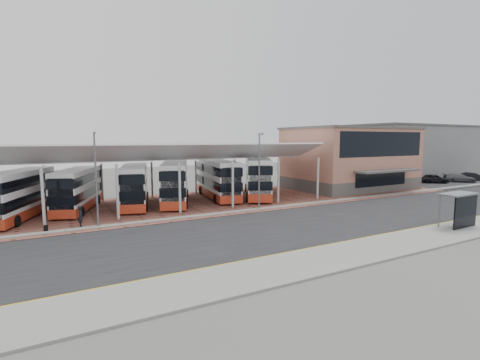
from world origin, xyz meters
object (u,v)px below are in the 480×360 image
Objects in this scene: bus_1 at (78,190)px; bus_3 at (175,183)px; carpark_car_a at (434,178)px; carpark_car_b at (459,178)px; terminal at (350,158)px; bus_5 at (257,177)px; carpark_car_c at (472,176)px; bus_0 at (19,195)px; bus_shelter at (463,206)px; bus_4 at (217,179)px; pedestrian at (81,216)px; bus_2 at (135,186)px.

bus_1 is 10.32m from bus_3.
carpark_car_a is 0.91× the size of carpark_car_b.
terminal is 16.87m from bus_5.
bus_5 is at bearing 117.38° from carpark_car_c.
bus_0 is at bearing 119.44° from carpark_car_c.
carpark_car_b is (65.15, -3.58, -1.50)m from bus_0.
terminal is 24.68m from bus_shelter.
bus_5 is (5.10, -1.40, 0.11)m from bus_4.
bus_0 is 2.58× the size of carpark_car_c.
pedestrian is 64.85m from carpark_car_c.
bus_4 reaches higher than bus_3.
bus_3 reaches higher than pedestrian.
bus_4 is at bearing 177.10° from terminal.
bus_3 is 54.34m from carpark_car_c.
bus_0 is 39.64m from bus_shelter.
bus_2 is 54.50m from carpark_car_b.
bus_0 reaches higher than carpark_car_b.
bus_0 is 0.94× the size of bus_4.
carpark_car_c is (43.24, -3.63, -1.75)m from bus_5.
bus_4 is 44.28m from carpark_car_b.
carpark_car_c is (69.56, -3.33, -1.51)m from bus_0.
bus_4 is at bearing 115.10° from bus_shelter.
carpark_car_a is at bearing 23.71° from bus_5.
terminal is at bearing -89.82° from pedestrian.
bus_shelter is (-9.95, -22.41, -2.76)m from terminal.
carpark_car_a is at bearing -95.80° from pedestrian.
pedestrian is at bearing 133.65° from carpark_car_a.
bus_5 is at bearing 130.19° from carpark_car_b.
bus_0 is 0.99× the size of bus_2.
carpark_car_b is (54.26, -4.93, -1.51)m from bus_2.
bus_3 is at bearing -154.75° from bus_5.
terminal reaches higher than bus_1.
bus_2 is 3.14× the size of bus_shelter.
bus_5 reaches higher than bus_shelter.
terminal reaches higher than pedestrian.
bus_3 is 28.77m from bus_shelter.
bus_2 is at bearing 125.47° from carpark_car_a.
pedestrian is at bearing -73.45° from bus_1.
bus_3 is (15.41, 0.86, 0.13)m from bus_0.
pedestrian is at bearing -145.85° from bus_4.
bus_1 is at bearing 138.25° from bus_shelter.
bus_5 is 2.42× the size of carpark_car_b.
bus_0 is at bearing -142.58° from bus_1.
carpark_car_b is (60.38, 2.50, -0.15)m from pedestrian.
bus_2 is (-32.16, 0.75, -2.35)m from terminal.
pedestrian is (-0.35, -7.77, -1.27)m from bus_1.
terminal reaches higher than carpark_car_a.
carpark_car_c is at bearing 14.70° from bus_1.
bus_2 is at bearing 178.66° from terminal.
carpark_car_a is at bearing 17.87° from bus_0.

